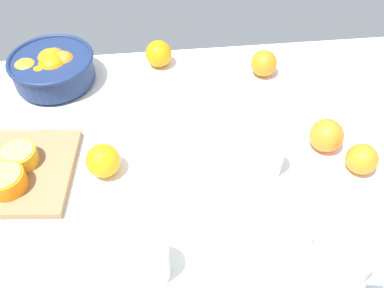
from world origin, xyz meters
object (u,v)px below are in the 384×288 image
Objects in this scene: loose_orange_1 at (103,161)px; orange_half_1 at (6,181)px; fruit_bowl at (51,68)px; cutting_board at (3,171)px; loose_orange_4 at (326,135)px; juice_pitcher at (337,280)px; orange_half_0 at (19,156)px; loose_orange_2 at (362,159)px; juice_glass at (268,159)px; loose_orange_3 at (159,54)px; second_glass at (152,264)px; loose_orange_0 at (264,63)px.

orange_half_1 is at bearing -170.17° from loose_orange_1.
fruit_bowl is 34.23cm from cutting_board.
fruit_bowl reaches higher than loose_orange_4.
juice_pitcher reaches higher than orange_half_0.
loose_orange_1 is (23.69, -1.82, 2.98)cm from cutting_board.
juice_pitcher is at bearing -49.59° from fruit_bowl.
fruit_bowl reaches higher than cutting_board.
loose_orange_2 is (78.85, -9.05, -0.35)cm from orange_half_0.
orange_half_0 is at bearing 170.17° from loose_orange_1.
juice_pitcher is 32.76cm from loose_orange_2.
juice_glass reaches higher than loose_orange_1.
loose_orange_1 is 0.96× the size of loose_orange_4.
cutting_board is 6.91cm from orange_half_1.
loose_orange_4 is at bearing -44.50° from loose_orange_3.
orange_half_0 is 0.96× the size of orange_half_1.
second_glass is 1.23× the size of loose_orange_3.
juice_glass is 0.94× the size of second_glass.
loose_orange_3 is 54.25cm from loose_orange_4.
loose_orange_3 reaches higher than cutting_board.
orange_half_0 is at bearing 172.99° from juice_glass.
juice_glass is at bearing -101.68° from loose_orange_0.
loose_orange_1 is 53.58cm from loose_orange_4.
juice_glass is at bearing 39.49° from second_glass.
loose_orange_0 is at bearing 28.53° from orange_half_1.
juice_pitcher is 79.02cm from loose_orange_3.
loose_orange_1 reaches higher than loose_orange_2.
orange_half_1 is at bearing 178.52° from loose_orange_2.
second_glass is at bearing -94.13° from loose_orange_3.
loose_orange_0 is at bearing 78.32° from juice_glass.
fruit_bowl is 90.14cm from juice_pitcher.
cutting_board is 3.91× the size of orange_half_0.
juice_pitcher is at bearing -69.31° from loose_orange_3.
orange_half_0 is (-62.14, 37.14, -1.81)cm from juice_pitcher.
second_glass is 1.18× the size of loose_orange_4.
fruit_bowl reaches higher than loose_orange_3.
juice_glass is 1.25× the size of loose_orange_2.
fruit_bowl is 31.00cm from loose_orange_3.
orange_half_1 is 1.08× the size of loose_orange_1.
second_glass is 66.73cm from loose_orange_3.
cutting_board is 5.48cm from orange_half_0.
fruit_bowl is 1.41× the size of juice_pitcher.
fruit_bowl is at bearing 82.26° from orange_half_1.
loose_orange_0 reaches higher than orange_half_1.
fruit_bowl is at bearing 76.37° from cutting_board.
juice_pitcher is 2.19× the size of loose_orange_0.
loose_orange_0 reaches higher than loose_orange_2.
orange_half_1 is (2.78, -5.44, 3.22)cm from cutting_board.
loose_orange_1 is at bearing 141.69° from juice_pitcher.
cutting_board is (-8.01, -33.03, -4.09)cm from fruit_bowl.
orange_half_0 reaches higher than cutting_board.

